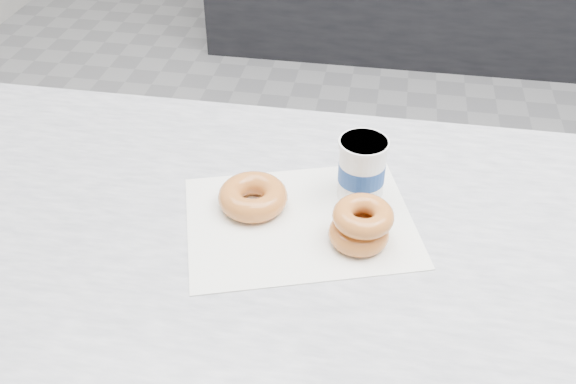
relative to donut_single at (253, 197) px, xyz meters
name	(u,v)px	position (x,y,z in m)	size (l,w,h in m)	color
ground	(442,346)	(0.43, 0.52, -0.92)	(5.00, 5.00, 0.00)	#959597
wax_paper	(300,221)	(0.08, -0.02, -0.02)	(0.34, 0.26, 0.00)	silver
donut_single	(253,197)	(0.00, 0.00, 0.00)	(0.11, 0.11, 0.04)	#C17635
donut_stack	(361,225)	(0.17, -0.05, 0.01)	(0.10, 0.10, 0.06)	#C17635
coffee_cup	(362,169)	(0.16, 0.06, 0.03)	(0.09, 0.09, 0.10)	white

